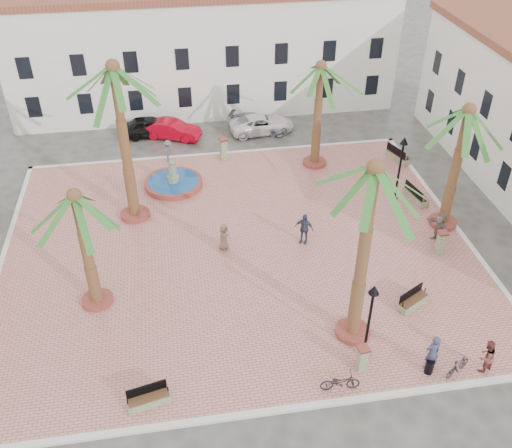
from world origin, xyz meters
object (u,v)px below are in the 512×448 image
at_px(bicycle_a, 340,382).
at_px(pedestrian_fountain_a, 224,237).
at_px(pedestrian_fountain_b, 304,228).
at_px(car_red, 172,130).
at_px(lamppost_s, 371,310).
at_px(pedestrian_north, 168,151).
at_px(palm_sw, 78,211).
at_px(palm_e, 466,125).
at_px(bollard_se, 362,358).
at_px(car_white, 262,124).
at_px(bench_se, 413,301).
at_px(bollard_n, 223,149).
at_px(bollard_e, 441,242).
at_px(car_silver, 257,123).
at_px(fountain, 173,182).
at_px(lamppost_e, 401,159).
at_px(cyclist_a, 432,353).
at_px(bicycle_b, 458,366).
at_px(pedestrian_east, 439,227).
at_px(palm_ne, 320,79).
at_px(bench_e, 416,196).
at_px(bench_ne, 398,156).
at_px(car_black, 151,127).
at_px(cyclist_b, 486,356).
at_px(palm_nw, 115,85).
at_px(palm_s, 373,188).
at_px(litter_bin, 429,367).

xyz_separation_m(bicycle_a, pedestrian_fountain_a, (-3.71, 10.37, 0.36)).
distance_m(pedestrian_fountain_b, car_red, 15.85).
distance_m(lamppost_s, pedestrian_north, 20.87).
bearing_deg(palm_sw, car_red, 75.60).
relative_size(palm_e, bollard_se, 5.59).
distance_m(pedestrian_fountain_a, pedestrian_north, 10.73).
bearing_deg(car_white, pedestrian_fountain_a, 156.30).
bearing_deg(lamppost_s, bench_se, 38.69).
xyz_separation_m(bollard_n, bollard_e, (10.61, -12.43, -0.07)).
bearing_deg(car_silver, fountain, 161.30).
relative_size(lamppost_e, pedestrian_north, 2.76).
distance_m(cyclist_a, bicycle_b, 1.27).
bearing_deg(palm_e, bollard_se, -129.96).
xyz_separation_m(palm_e, bollard_n, (-11.98, 9.87, -5.67)).
bearing_deg(pedestrian_east, bollard_n, -147.25).
relative_size(bollard_n, cyclist_a, 0.81).
relative_size(bollard_se, car_white, 0.28).
xyz_separation_m(bench_se, bollard_se, (-3.77, -3.44, 0.45)).
xyz_separation_m(palm_ne, bench_se, (1.40, -14.48, -5.92)).
bearing_deg(palm_e, lamppost_s, -130.82).
height_order(bench_e, car_white, car_white).
distance_m(palm_sw, bollard_se, 14.11).
bearing_deg(bench_ne, palm_ne, 66.36).
bearing_deg(bench_se, bollard_n, 86.08).
bearing_deg(bollard_se, bench_se, 42.42).
xyz_separation_m(bench_e, car_black, (-16.35, 11.89, 0.31)).
height_order(bollard_e, car_black, bollard_e).
xyz_separation_m(palm_ne, bench_ne, (5.89, -0.42, -5.88)).
height_order(lamppost_s, lamppost_e, lamppost_e).
height_order(bicycle_b, pedestrian_east, pedestrian_east).
height_order(cyclist_b, car_black, cyclist_b).
bearing_deg(car_white, palm_ne, -160.00).
xyz_separation_m(palm_e, pedestrian_east, (-1.07, -1.54, -5.51)).
xyz_separation_m(pedestrian_fountain_b, car_black, (-8.38, 14.97, -0.34)).
distance_m(palm_ne, pedestrian_fountain_a, 12.36).
xyz_separation_m(bench_se, pedestrian_north, (-11.39, 16.45, 0.54)).
height_order(palm_ne, pedestrian_north, palm_ne).
distance_m(fountain, palm_nw, 9.03).
distance_m(bollard_e, pedestrian_east, 1.09).
relative_size(pedestrian_north, pedestrian_east, 0.84).
relative_size(palm_s, litter_bin, 13.25).
bearing_deg(bollard_n, bicycle_b, -69.04).
height_order(palm_ne, car_black, palm_ne).
bearing_deg(pedestrian_east, palm_nw, -118.14).
bearing_deg(bollard_n, bench_se, -64.97).
relative_size(palm_e, cyclist_b, 4.46).
xyz_separation_m(fountain, bicycle_a, (6.24, -17.48, 0.18)).
distance_m(bench_se, pedestrian_fountain_b, 7.28).
xyz_separation_m(palm_ne, pedestrian_fountain_b, (-2.78, -8.56, -5.24)).
bearing_deg(bench_ne, fountain, 73.67).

